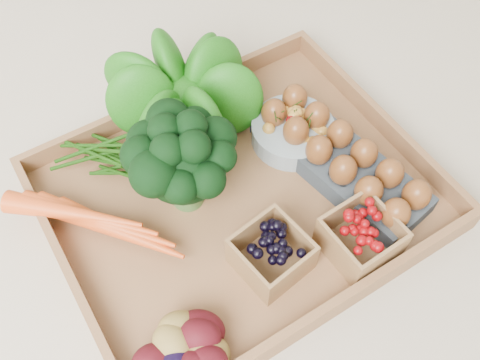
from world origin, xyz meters
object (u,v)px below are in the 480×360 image
tray (240,199)px  broccoli (185,176)px  cherry_bowl (292,132)px  egg_carton (338,163)px

tray → broccoli: 0.11m
cherry_bowl → egg_carton: same height
tray → egg_carton: bearing=-13.9°
cherry_bowl → tray: bearing=-159.1°
egg_carton → broccoli: bearing=151.5°
egg_carton → tray: bearing=156.4°
tray → egg_carton: 0.16m
broccoli → egg_carton: bearing=-18.8°
tray → broccoli: broccoli is taller
broccoli → cherry_bowl: bearing=3.5°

